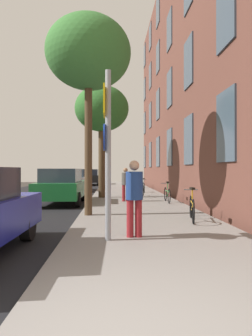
{
  "coord_description": "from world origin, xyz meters",
  "views": [
    {
      "loc": [
        0.03,
        -2.3,
        1.58
      ],
      "look_at": [
        0.77,
        12.02,
        1.67
      ],
      "focal_mm": 31.32,
      "sensor_mm": 36.0,
      "label": 1
    }
  ],
  "objects_px": {
    "traffic_light": "(106,159)",
    "car_2": "(75,180)",
    "tree_far": "(102,110)",
    "car_1": "(62,186)",
    "sign_post": "(107,144)",
    "bicycle_0": "(192,207)",
    "pedestrian_1": "(125,182)",
    "car_3": "(91,177)",
    "tree_near": "(88,54)",
    "bicycle_2": "(140,190)",
    "pedestrian_0": "(134,193)",
    "bicycle_3": "(144,187)",
    "bicycle_1": "(167,194)"
  },
  "relations": [
    {
      "from": "pedestrian_0",
      "to": "pedestrian_1",
      "type": "height_order",
      "value": "pedestrian_0"
    },
    {
      "from": "tree_near",
      "to": "bicycle_1",
      "type": "bearing_deg",
      "value": 47.67
    },
    {
      "from": "bicycle_1",
      "to": "car_2",
      "type": "height_order",
      "value": "car_2"
    },
    {
      "from": "traffic_light",
      "to": "car_2",
      "type": "distance_m",
      "value": 3.19
    },
    {
      "from": "sign_post",
      "to": "bicycle_0",
      "type": "bearing_deg",
      "value": 42.56
    },
    {
      "from": "traffic_light",
      "to": "car_1",
      "type": "height_order",
      "value": "traffic_light"
    },
    {
      "from": "pedestrian_1",
      "to": "car_3",
      "type": "bearing_deg",
      "value": 99.38
    },
    {
      "from": "sign_post",
      "to": "bicycle_2",
      "type": "xyz_separation_m",
      "value": [
        1.64,
        9.78,
        -1.64
      ]
    },
    {
      "from": "bicycle_1",
      "to": "tree_near",
      "type": "bearing_deg",
      "value": -132.33
    },
    {
      "from": "traffic_light",
      "to": "bicycle_0",
      "type": "relative_size",
      "value": 1.98
    },
    {
      "from": "bicycle_0",
      "to": "car_1",
      "type": "height_order",
      "value": "car_1"
    },
    {
      "from": "tree_far",
      "to": "car_2",
      "type": "relative_size",
      "value": 1.34
    },
    {
      "from": "tree_far",
      "to": "pedestrian_0",
      "type": "height_order",
      "value": "tree_far"
    },
    {
      "from": "bicycle_2",
      "to": "car_2",
      "type": "distance_m",
      "value": 7.4
    },
    {
      "from": "car_1",
      "to": "bicycle_2",
      "type": "bearing_deg",
      "value": 31.02
    },
    {
      "from": "pedestrian_0",
      "to": "car_1",
      "type": "height_order",
      "value": "pedestrian_0"
    },
    {
      "from": "tree_far",
      "to": "pedestrian_1",
      "type": "height_order",
      "value": "tree_far"
    },
    {
      "from": "bicycle_0",
      "to": "bicycle_2",
      "type": "bearing_deg",
      "value": 95.8
    },
    {
      "from": "car_1",
      "to": "pedestrian_1",
      "type": "bearing_deg",
      "value": -1.05
    },
    {
      "from": "traffic_light",
      "to": "tree_near",
      "type": "height_order",
      "value": "tree_near"
    },
    {
      "from": "tree_far",
      "to": "traffic_light",
      "type": "bearing_deg",
      "value": 89.36
    },
    {
      "from": "bicycle_3",
      "to": "pedestrian_0",
      "type": "relative_size",
      "value": 1.02
    },
    {
      "from": "bicycle_0",
      "to": "bicycle_2",
      "type": "relative_size",
      "value": 1.06
    },
    {
      "from": "traffic_light",
      "to": "car_3",
      "type": "xyz_separation_m",
      "value": [
        -1.69,
        6.82,
        -1.6
      ]
    },
    {
      "from": "car_1",
      "to": "sign_post",
      "type": "bearing_deg",
      "value": -73.86
    },
    {
      "from": "sign_post",
      "to": "tree_near",
      "type": "distance_m",
      "value": 4.74
    },
    {
      "from": "tree_near",
      "to": "bicycle_0",
      "type": "bearing_deg",
      "value": -21.59
    },
    {
      "from": "tree_far",
      "to": "bicycle_1",
      "type": "xyz_separation_m",
      "value": [
        3.02,
        -2.48,
        -4.28
      ]
    },
    {
      "from": "tree_far",
      "to": "bicycle_1",
      "type": "height_order",
      "value": "tree_far"
    },
    {
      "from": "tree_near",
      "to": "car_3",
      "type": "height_order",
      "value": "tree_near"
    },
    {
      "from": "bicycle_0",
      "to": "bicycle_2",
      "type": "height_order",
      "value": "bicycle_0"
    },
    {
      "from": "sign_post",
      "to": "car_1",
      "type": "distance_m",
      "value": 7.9
    },
    {
      "from": "bicycle_0",
      "to": "tree_near",
      "type": "bearing_deg",
      "value": 158.41
    },
    {
      "from": "pedestrian_1",
      "to": "car_1",
      "type": "distance_m",
      "value": 2.93
    },
    {
      "from": "sign_post",
      "to": "bicycle_1",
      "type": "xyz_separation_m",
      "value": [
        2.61,
        7.0,
        -1.62
      ]
    },
    {
      "from": "bicycle_3",
      "to": "car_1",
      "type": "xyz_separation_m",
      "value": [
        -4.38,
        -5.44,
        0.37
      ]
    },
    {
      "from": "tree_near",
      "to": "car_1",
      "type": "xyz_separation_m",
      "value": [
        -1.52,
        4.08,
        -4.48
      ]
    },
    {
      "from": "bicycle_1",
      "to": "car_1",
      "type": "relative_size",
      "value": 0.43
    },
    {
      "from": "bicycle_0",
      "to": "car_2",
      "type": "bearing_deg",
      "value": 110.28
    },
    {
      "from": "bicycle_0",
      "to": "pedestrian_1",
      "type": "relative_size",
      "value": 1.1
    },
    {
      "from": "bicycle_0",
      "to": "car_2",
      "type": "height_order",
      "value": "car_2"
    },
    {
      "from": "pedestrian_0",
      "to": "car_1",
      "type": "distance_m",
      "value": 7.74
    },
    {
      "from": "car_2",
      "to": "sign_post",
      "type": "bearing_deg",
      "value": -80.58
    },
    {
      "from": "pedestrian_1",
      "to": "car_3",
      "type": "xyz_separation_m",
      "value": [
        -2.76,
        16.72,
        -0.16
      ]
    },
    {
      "from": "bicycle_1",
      "to": "car_3",
      "type": "relative_size",
      "value": 0.4
    },
    {
      "from": "pedestrian_0",
      "to": "tree_near",
      "type": "bearing_deg",
      "value": 111.44
    },
    {
      "from": "tree_near",
      "to": "bicycle_2",
      "type": "relative_size",
      "value": 3.97
    },
    {
      "from": "traffic_light",
      "to": "bicycle_1",
      "type": "bearing_deg",
      "value": -74.17
    },
    {
      "from": "car_1",
      "to": "tree_far",
      "type": "bearing_deg",
      "value": 48.35
    },
    {
      "from": "tree_far",
      "to": "tree_near",
      "type": "bearing_deg",
      "value": -92.3
    }
  ]
}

